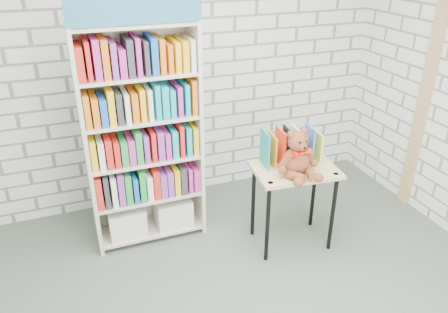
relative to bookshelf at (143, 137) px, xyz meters
name	(u,v)px	position (x,y,z in m)	size (l,w,h in m)	color
room_shell	(255,87)	(0.40, -1.36, 0.79)	(4.52, 4.02, 2.81)	silver
bookshelf	(143,137)	(0.00, 0.00, 0.00)	(0.98, 0.38, 2.19)	beige
display_table	(294,179)	(1.17, -0.58, -0.34)	(0.75, 0.56, 0.76)	tan
table_books	(291,147)	(1.18, -0.47, -0.09)	(0.51, 0.27, 0.29)	teal
teddy_bear	(298,158)	(1.12, -0.69, -0.08)	(0.37, 0.34, 0.39)	brown
door_trim	(422,108)	(2.63, -0.41, 0.05)	(0.05, 0.12, 2.10)	tan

